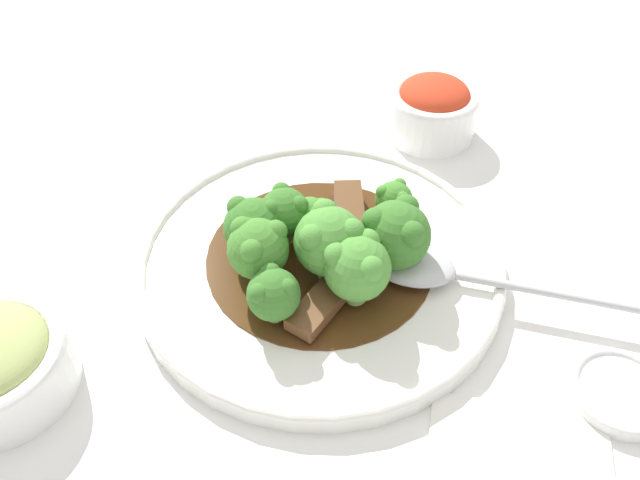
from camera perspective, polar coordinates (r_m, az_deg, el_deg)
ground_plane at (r=0.53m, az=0.00°, el=-2.60°), size 4.00×4.00×0.00m
main_plate at (r=0.52m, az=0.00°, el=-1.86°), size 0.30×0.30×0.02m
beef_strip_0 at (r=0.47m, az=-0.02°, el=-6.03°), size 0.04×0.06×0.01m
beef_strip_1 at (r=0.51m, az=3.76°, el=-0.58°), size 0.06×0.06×0.01m
beef_strip_2 at (r=0.54m, az=2.75°, el=2.33°), size 0.05×0.08×0.02m
broccoli_floret_0 at (r=0.45m, az=-4.28°, el=-4.92°), size 0.04×0.04×0.05m
broccoli_floret_1 at (r=0.47m, az=-5.70°, el=-0.75°), size 0.05×0.05×0.06m
broccoli_floret_2 at (r=0.46m, az=3.43°, el=-2.48°), size 0.05×0.05×0.06m
broccoli_floret_3 at (r=0.50m, az=-3.27°, el=2.60°), size 0.04×0.04×0.05m
broccoli_floret_4 at (r=0.50m, az=-6.09°, el=1.25°), size 0.05×0.05×0.05m
broccoli_floret_5 at (r=0.48m, az=6.94°, el=0.58°), size 0.05×0.05×0.06m
broccoli_floret_6 at (r=0.47m, az=0.85°, el=-0.02°), size 0.05×0.05×0.06m
broccoli_floret_7 at (r=0.51m, az=-0.95°, el=2.22°), size 0.03×0.03×0.04m
broccoli_floret_8 at (r=0.53m, az=6.77°, el=3.74°), size 0.03×0.03×0.04m
serving_spoon at (r=0.50m, az=10.48°, el=-2.61°), size 0.24×0.05×0.01m
side_bowl_kimchi at (r=0.67m, az=10.26°, el=11.79°), size 0.09×0.09×0.06m
sauce_dish at (r=0.50m, az=25.76°, el=-12.42°), size 0.07×0.07×0.01m
paper_napkin at (r=0.44m, az=17.84°, el=-20.09°), size 0.13×0.12×0.01m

